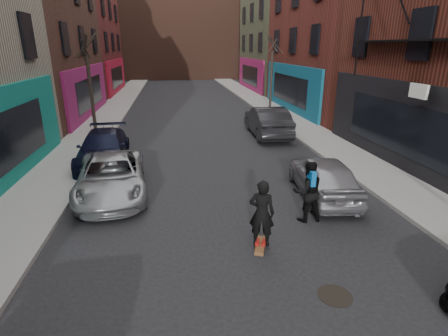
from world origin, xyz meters
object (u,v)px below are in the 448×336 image
object	(u,v)px
parked_right_far	(323,176)
parked_right_end	(267,121)
skateboard	(260,245)
tree_left_far	(89,73)
parked_left_far	(111,176)
pedestrian	(308,191)
manhole	(335,296)
parked_left_end	(103,148)
tree_right_far	(272,64)
skateboarder	(262,213)

from	to	relation	value
parked_right_far	parked_right_end	distance (m)	8.48
skateboard	tree_left_far	bearing A→B (deg)	135.29
parked_left_far	parked_right_far	xyz separation A→B (m)	(7.03, -1.12, 0.03)
pedestrian	manhole	bearing A→B (deg)	76.73
parked_left_end	parked_right_end	distance (m)	9.09
tree_right_far	parked_right_far	xyz separation A→B (m)	(-2.93, -17.04, -2.84)
parked_left_end	manhole	distance (m)	11.26
tree_right_far	parked_left_far	world-z (taller)	tree_right_far
parked_left_end	skateboarder	size ratio (longest dim) A/B	2.79
pedestrian	skateboarder	bearing A→B (deg)	34.26
manhole	parked_right_far	bearing A→B (deg)	69.59
parked_left_far	parked_right_far	size ratio (longest dim) A/B	1.17
parked_left_far	pedestrian	world-z (taller)	pedestrian
parked_left_far	skateboard	distance (m)	5.80
parked_left_far	skateboard	world-z (taller)	parked_left_far
parked_right_far	tree_left_far	bearing A→B (deg)	-43.16
parked_left_end	parked_right_far	bearing A→B (deg)	-32.85
parked_left_end	skateboard	size ratio (longest dim) A/B	5.96
tree_right_far	skateboarder	distance (m)	20.89
parked_right_far	skateboard	bearing A→B (deg)	51.31
parked_left_far	pedestrian	size ratio (longest dim) A/B	2.66
tree_left_far	manhole	distance (m)	17.97
tree_left_far	parked_left_end	xyz separation A→B (m)	(1.60, -6.44, -2.69)
parked_left_far	manhole	xyz separation A→B (m)	(5.21, -5.99, -0.66)
parked_left_end	parked_right_end	size ratio (longest dim) A/B	0.95
parked_left_end	skateboard	bearing A→B (deg)	-58.71
parked_left_end	manhole	world-z (taller)	parked_left_end
parked_right_far	parked_right_end	size ratio (longest dim) A/B	0.81
tree_left_far	manhole	bearing A→B (deg)	-64.29
parked_left_far	skateboard	size ratio (longest dim) A/B	5.95
pedestrian	skateboard	bearing A→B (deg)	34.26
tree_left_far	pedestrian	distance (m)	15.32
parked_right_far	skateboarder	xyz separation A→B (m)	(-2.86, -2.87, 0.26)
parked_left_end	tree_left_far	bearing A→B (deg)	101.37
pedestrian	tree_left_far	bearing A→B (deg)	-59.53
tree_left_far	skateboarder	distance (m)	15.59
skateboard	manhole	world-z (taller)	skateboard
tree_left_far	pedestrian	world-z (taller)	tree_left_far
tree_left_far	parked_left_far	xyz separation A→B (m)	(2.45, -9.91, -2.72)
parked_right_far	manhole	xyz separation A→B (m)	(-1.81, -4.87, -0.69)
parked_right_end	manhole	size ratio (longest dim) A/B	7.16
parked_left_end	manhole	xyz separation A→B (m)	(6.06, -9.47, -0.69)
skateboard	skateboarder	world-z (taller)	skateboarder
tree_right_far	parked_left_end	xyz separation A→B (m)	(-10.80, -12.44, -2.84)
parked_right_end	skateboarder	world-z (taller)	skateboarder
tree_right_far	skateboard	world-z (taller)	tree_right_far
parked_left_end	skateboard	xyz separation A→B (m)	(5.01, -7.47, -0.64)
tree_left_far	tree_right_far	size ratio (longest dim) A/B	0.96
skateboarder	manhole	xyz separation A→B (m)	(1.05, -2.00, -0.95)
parked_left_end	parked_right_end	xyz separation A→B (m)	(8.23, 3.87, 0.13)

